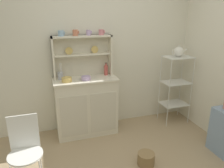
{
  "coord_description": "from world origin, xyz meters",
  "views": [
    {
      "loc": [
        -0.84,
        -1.77,
        1.88
      ],
      "look_at": [
        0.08,
        1.12,
        0.87
      ],
      "focal_mm": 34.92,
      "sensor_mm": 36.0,
      "label": 1
    }
  ],
  "objects_px": {
    "wire_chair": "(25,147)",
    "porcelain_teapot": "(179,52)",
    "hutch_cabinet": "(86,105)",
    "bakers_rack": "(176,81)",
    "cup_sky_0": "(61,33)",
    "jam_bottle": "(106,70)",
    "utensil_jar": "(60,75)",
    "hutch_shelf_unit": "(82,53)",
    "floor_basket": "(146,159)",
    "bowl_mixing_large": "(67,79)"
  },
  "relations": [
    {
      "from": "wire_chair",
      "to": "porcelain_teapot",
      "type": "distance_m",
      "value": 2.66
    },
    {
      "from": "hutch_cabinet",
      "to": "bakers_rack",
      "type": "relative_size",
      "value": 0.82
    },
    {
      "from": "bakers_rack",
      "to": "cup_sky_0",
      "type": "bearing_deg",
      "value": 173.76
    },
    {
      "from": "wire_chair",
      "to": "porcelain_teapot",
      "type": "xyz_separation_m",
      "value": [
        2.4,
        0.88,
        0.74
      ]
    },
    {
      "from": "jam_bottle",
      "to": "utensil_jar",
      "type": "relative_size",
      "value": 0.8
    },
    {
      "from": "wire_chair",
      "to": "cup_sky_0",
      "type": "bearing_deg",
      "value": 50.69
    },
    {
      "from": "hutch_shelf_unit",
      "to": "porcelain_teapot",
      "type": "xyz_separation_m",
      "value": [
        1.55,
        -0.24,
        -0.03
      ]
    },
    {
      "from": "hutch_shelf_unit",
      "to": "cup_sky_0",
      "type": "height_order",
      "value": "cup_sky_0"
    },
    {
      "from": "floor_basket",
      "to": "hutch_shelf_unit",
      "type": "bearing_deg",
      "value": 115.44
    },
    {
      "from": "hutch_cabinet",
      "to": "bowl_mixing_large",
      "type": "relative_size",
      "value": 6.67
    },
    {
      "from": "floor_basket",
      "to": "utensil_jar",
      "type": "bearing_deg",
      "value": 129.87
    },
    {
      "from": "wire_chair",
      "to": "cup_sky_0",
      "type": "relative_size",
      "value": 8.72
    },
    {
      "from": "hutch_cabinet",
      "to": "bakers_rack",
      "type": "distance_m",
      "value": 1.58
    },
    {
      "from": "bowl_mixing_large",
      "to": "jam_bottle",
      "type": "relative_size",
      "value": 0.72
    },
    {
      "from": "hutch_shelf_unit",
      "to": "floor_basket",
      "type": "relative_size",
      "value": 4.07
    },
    {
      "from": "wire_chair",
      "to": "porcelain_teapot",
      "type": "height_order",
      "value": "porcelain_teapot"
    },
    {
      "from": "wire_chair",
      "to": "utensil_jar",
      "type": "bearing_deg",
      "value": 52.18
    },
    {
      "from": "utensil_jar",
      "to": "hutch_cabinet",
      "type": "bearing_deg",
      "value": -12.27
    },
    {
      "from": "jam_bottle",
      "to": "utensil_jar",
      "type": "height_order",
      "value": "utensil_jar"
    },
    {
      "from": "hutch_cabinet",
      "to": "floor_basket",
      "type": "bearing_deg",
      "value": -61.15
    },
    {
      "from": "hutch_cabinet",
      "to": "jam_bottle",
      "type": "xyz_separation_m",
      "value": [
        0.36,
        0.09,
        0.53
      ]
    },
    {
      "from": "floor_basket",
      "to": "porcelain_teapot",
      "type": "bearing_deg",
      "value": 43.63
    },
    {
      "from": "hutch_cabinet",
      "to": "hutch_shelf_unit",
      "type": "relative_size",
      "value": 1.08
    },
    {
      "from": "wire_chair",
      "to": "cup_sky_0",
      "type": "height_order",
      "value": "cup_sky_0"
    },
    {
      "from": "porcelain_teapot",
      "to": "jam_bottle",
      "type": "bearing_deg",
      "value": 172.08
    },
    {
      "from": "wire_chair",
      "to": "floor_basket",
      "type": "relative_size",
      "value": 3.84
    },
    {
      "from": "bakers_rack",
      "to": "utensil_jar",
      "type": "xyz_separation_m",
      "value": [
        -1.91,
        0.16,
        0.23
      ]
    },
    {
      "from": "wire_chair",
      "to": "bowl_mixing_large",
      "type": "relative_size",
      "value": 5.86
    },
    {
      "from": "bakers_rack",
      "to": "porcelain_teapot",
      "type": "xyz_separation_m",
      "value": [
        -0.0,
        -0.0,
        0.51
      ]
    },
    {
      "from": "bakers_rack",
      "to": "floor_basket",
      "type": "xyz_separation_m",
      "value": [
        -0.99,
        -0.94,
        -0.67
      ]
    },
    {
      "from": "hutch_shelf_unit",
      "to": "utensil_jar",
      "type": "relative_size",
      "value": 3.58
    },
    {
      "from": "bakers_rack",
      "to": "floor_basket",
      "type": "bearing_deg",
      "value": -136.41
    },
    {
      "from": "jam_bottle",
      "to": "hutch_cabinet",
      "type": "bearing_deg",
      "value": -166.38
    },
    {
      "from": "floor_basket",
      "to": "utensil_jar",
      "type": "height_order",
      "value": "utensil_jar"
    },
    {
      "from": "hutch_cabinet",
      "to": "jam_bottle",
      "type": "bearing_deg",
      "value": 13.62
    },
    {
      "from": "hutch_shelf_unit",
      "to": "bowl_mixing_large",
      "type": "height_order",
      "value": "hutch_shelf_unit"
    },
    {
      "from": "jam_bottle",
      "to": "porcelain_teapot",
      "type": "xyz_separation_m",
      "value": [
        1.2,
        -0.17,
        0.25
      ]
    },
    {
      "from": "utensil_jar",
      "to": "bowl_mixing_large",
      "type": "bearing_deg",
      "value": -63.69
    },
    {
      "from": "utensil_jar",
      "to": "porcelain_teapot",
      "type": "xyz_separation_m",
      "value": [
        1.91,
        -0.16,
        0.28
      ]
    },
    {
      "from": "bowl_mixing_large",
      "to": "hutch_shelf_unit",
      "type": "bearing_deg",
      "value": 39.91
    },
    {
      "from": "hutch_cabinet",
      "to": "hutch_shelf_unit",
      "type": "distance_m",
      "value": 0.83
    },
    {
      "from": "bakers_rack",
      "to": "cup_sky_0",
      "type": "relative_size",
      "value": 12.04
    },
    {
      "from": "utensil_jar",
      "to": "bakers_rack",
      "type": "bearing_deg",
      "value": -4.72
    },
    {
      "from": "cup_sky_0",
      "to": "utensil_jar",
      "type": "bearing_deg",
      "value": -141.48
    },
    {
      "from": "hutch_shelf_unit",
      "to": "bowl_mixing_large",
      "type": "xyz_separation_m",
      "value": [
        -0.28,
        -0.24,
        -0.34
      ]
    },
    {
      "from": "hutch_shelf_unit",
      "to": "wire_chair",
      "type": "distance_m",
      "value": 1.61
    },
    {
      "from": "bowl_mixing_large",
      "to": "porcelain_teapot",
      "type": "xyz_separation_m",
      "value": [
        1.83,
        -0.01,
        0.31
      ]
    },
    {
      "from": "hutch_cabinet",
      "to": "hutch_shelf_unit",
      "type": "height_order",
      "value": "hutch_shelf_unit"
    },
    {
      "from": "hutch_cabinet",
      "to": "utensil_jar",
      "type": "relative_size",
      "value": 3.85
    },
    {
      "from": "wire_chair",
      "to": "utensil_jar",
      "type": "xyz_separation_m",
      "value": [
        0.5,
        1.04,
        0.46
      ]
    }
  ]
}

